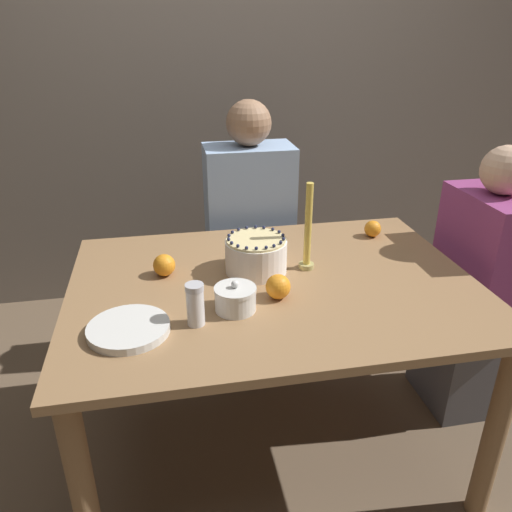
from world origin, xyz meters
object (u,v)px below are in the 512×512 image
cake (256,255)px  sugar_bowl (235,298)px  person_man_blue_shirt (249,249)px  person_woman_floral (477,302)px  sugar_shaker (195,304)px  candle (308,234)px

cake → sugar_bowl: cake is taller
person_man_blue_shirt → cake: bearing=82.1°
person_man_blue_shirt → person_woman_floral: bearing=145.2°
person_man_blue_shirt → person_woman_floral: person_man_blue_shirt is taller
cake → sugar_bowl: size_ratio=1.67×
cake → person_woman_floral: size_ratio=0.19×
person_woman_floral → sugar_shaker: bearing=105.4°
person_man_blue_shirt → candle: bearing=99.0°
sugar_shaker → person_woman_floral: bearing=15.4°
sugar_bowl → sugar_shaker: (-0.13, -0.06, 0.03)m
sugar_shaker → person_woman_floral: size_ratio=0.12×
sugar_bowl → person_man_blue_shirt: bearing=77.0°
sugar_shaker → person_man_blue_shirt: 1.00m
cake → person_man_blue_shirt: 0.66m
sugar_bowl → person_woman_floral: person_woman_floral is taller
sugar_bowl → sugar_shaker: size_ratio=0.99×
person_man_blue_shirt → sugar_bowl: bearing=77.0°
cake → person_man_blue_shirt: person_man_blue_shirt is taller
sugar_bowl → candle: 0.39m
sugar_bowl → candle: candle is taller
sugar_shaker → person_woman_floral: (1.17, 0.32, -0.31)m
sugar_bowl → cake: bearing=65.7°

